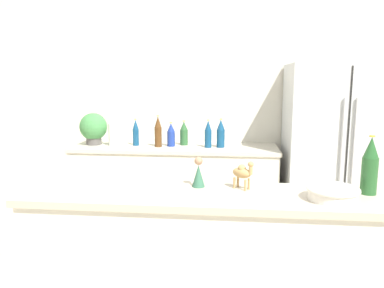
# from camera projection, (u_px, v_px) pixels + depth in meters

# --- Properties ---
(wall_back) EXTENTS (8.00, 0.06, 2.55)m
(wall_back) POSITION_uv_depth(u_px,v_px,m) (225.00, 106.00, 4.00)
(wall_back) COLOR silver
(wall_back) RESTS_ON ground_plane
(back_counter) EXTENTS (2.06, 0.63, 0.89)m
(back_counter) POSITION_uv_depth(u_px,v_px,m) (175.00, 188.00, 3.87)
(back_counter) COLOR silver
(back_counter) RESTS_ON ground_plane
(refrigerator) EXTENTS (0.94, 0.72, 1.70)m
(refrigerator) POSITION_uv_depth(u_px,v_px,m) (335.00, 154.00, 3.58)
(refrigerator) COLOR silver
(refrigerator) RESTS_ON ground_plane
(bar_counter) EXTENTS (1.88, 0.44, 0.99)m
(bar_counter) POSITION_uv_depth(u_px,v_px,m) (211.00, 285.00, 1.93)
(bar_counter) COLOR silver
(bar_counter) RESTS_ON ground_plane
(potted_plant) EXTENTS (0.28, 0.28, 0.33)m
(potted_plant) POSITION_uv_depth(u_px,v_px,m) (93.00, 128.00, 3.84)
(potted_plant) COLOR #595451
(potted_plant) RESTS_ON back_counter
(paper_towel_roll) EXTENTS (0.12, 0.12, 0.23)m
(paper_towel_roll) POSITION_uv_depth(u_px,v_px,m) (114.00, 135.00, 3.79)
(paper_towel_roll) COLOR white
(paper_towel_roll) RESTS_ON back_counter
(back_bottle_0) EXTENTS (0.06, 0.06, 0.27)m
(back_bottle_0) POSITION_uv_depth(u_px,v_px,m) (136.00, 133.00, 3.80)
(back_bottle_0) COLOR navy
(back_bottle_0) RESTS_ON back_counter
(back_bottle_1) EXTENTS (0.08, 0.08, 0.24)m
(back_bottle_1) POSITION_uv_depth(u_px,v_px,m) (171.00, 135.00, 3.76)
(back_bottle_1) COLOR navy
(back_bottle_1) RESTS_ON back_counter
(back_bottle_2) EXTENTS (0.08, 0.08, 0.29)m
(back_bottle_2) POSITION_uv_depth(u_px,v_px,m) (221.00, 134.00, 3.69)
(back_bottle_2) COLOR navy
(back_bottle_2) RESTS_ON back_counter
(back_bottle_3) EXTENTS (0.07, 0.07, 0.28)m
(back_bottle_3) POSITION_uv_depth(u_px,v_px,m) (208.00, 134.00, 3.68)
(back_bottle_3) COLOR navy
(back_bottle_3) RESTS_ON back_counter
(back_bottle_4) EXTENTS (0.07, 0.07, 0.31)m
(back_bottle_4) POSITION_uv_depth(u_px,v_px,m) (158.00, 132.00, 3.72)
(back_bottle_4) COLOR brown
(back_bottle_4) RESTS_ON back_counter
(back_bottle_5) EXTENTS (0.08, 0.08, 0.25)m
(back_bottle_5) POSITION_uv_depth(u_px,v_px,m) (184.00, 133.00, 3.84)
(back_bottle_5) COLOR #2D6033
(back_bottle_5) RESTS_ON back_counter
(wine_bottle) EXTENTS (0.08, 0.08, 0.29)m
(wine_bottle) POSITION_uv_depth(u_px,v_px,m) (370.00, 166.00, 1.81)
(wine_bottle) COLOR #235628
(wine_bottle) RESTS_ON bar_counter
(fruit_bowl) EXTENTS (0.24, 0.24, 0.06)m
(fruit_bowl) POSITION_uv_depth(u_px,v_px,m) (333.00, 193.00, 1.73)
(fruit_bowl) COLOR white
(fruit_bowl) RESTS_ON bar_counter
(camel_figurine) EXTENTS (0.12, 0.10, 0.15)m
(camel_figurine) POSITION_uv_depth(u_px,v_px,m) (243.00, 172.00, 1.90)
(camel_figurine) COLOR tan
(camel_figurine) RESTS_ON bar_counter
(wise_man_figurine_blue) EXTENTS (0.07, 0.07, 0.16)m
(wise_man_figurine_blue) POSITION_uv_depth(u_px,v_px,m) (198.00, 174.00, 1.94)
(wise_man_figurine_blue) COLOR #33664C
(wise_man_figurine_blue) RESTS_ON bar_counter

